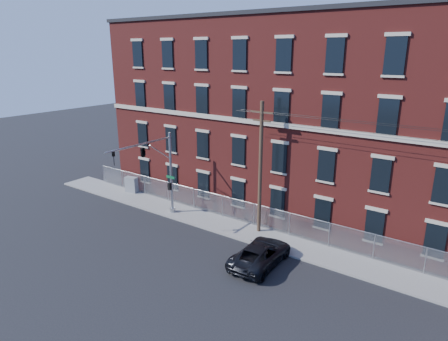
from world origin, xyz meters
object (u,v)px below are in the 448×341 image
utility_cabinet (131,185)px  utility_pole_near (260,166)px  traffic_signal_mast (150,159)px  pickup_truck (261,254)px

utility_cabinet → utility_pole_near: bearing=-11.6°
utility_pole_near → utility_cabinet: (-14.71, 0.28, -4.46)m
traffic_signal_mast → utility_pole_near: bearing=23.1°
pickup_truck → utility_cabinet: size_ratio=3.53×
traffic_signal_mast → pickup_truck: 11.52m
traffic_signal_mast → utility_pole_near: utility_pole_near is taller
utility_pole_near → pickup_truck: (2.53, -4.03, -4.59)m
utility_pole_near → utility_cabinet: bearing=178.9°
utility_pole_near → pickup_truck: bearing=-57.9°
traffic_signal_mast → utility_pole_near: 8.70m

